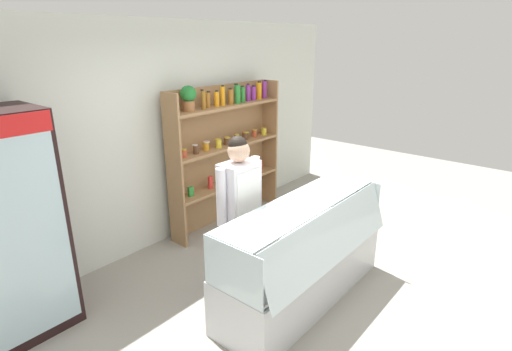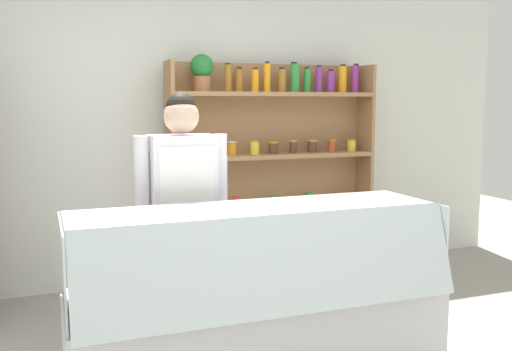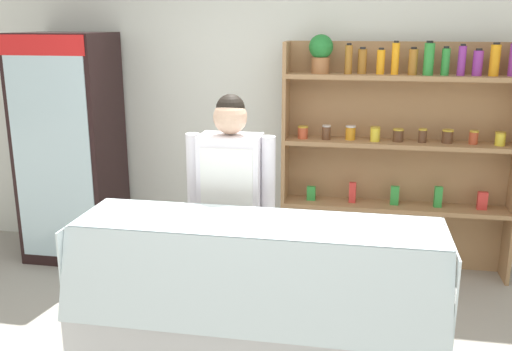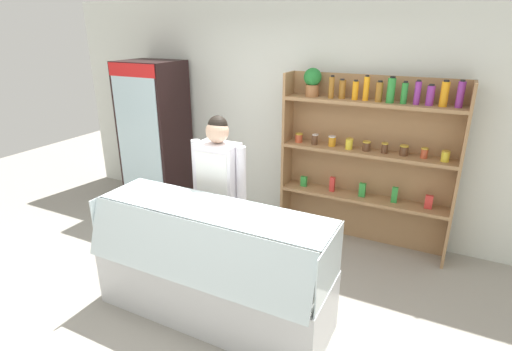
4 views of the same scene
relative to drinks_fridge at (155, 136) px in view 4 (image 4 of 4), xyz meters
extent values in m
plane|color=gray|center=(1.92, -1.66, -0.98)|extent=(12.00, 12.00, 0.00)
cube|color=silver|center=(1.92, 0.45, 0.37)|extent=(6.80, 0.10, 2.70)
cube|color=black|center=(0.00, 0.01, 0.00)|extent=(0.77, 0.64, 1.97)
cube|color=silver|center=(0.00, -0.32, 0.00)|extent=(0.69, 0.01, 1.77)
cube|color=red|center=(0.00, -0.32, 0.89)|extent=(0.73, 0.01, 0.16)
cylinder|color=purple|center=(-0.22, -0.25, -0.65)|extent=(0.07, 0.07, 0.17)
cylinder|color=red|center=(0.00, -0.25, -0.66)|extent=(0.07, 0.07, 0.14)
cylinder|color=red|center=(0.22, -0.25, -0.65)|extent=(0.06, 0.06, 0.16)
cylinder|color=purple|center=(-0.22, -0.25, -0.14)|extent=(0.07, 0.07, 0.15)
cylinder|color=#3356B2|center=(0.00, -0.25, -0.11)|extent=(0.07, 0.07, 0.20)
cylinder|color=#9E6623|center=(0.22, -0.25, -0.13)|extent=(0.05, 0.05, 0.17)
cylinder|color=red|center=(-0.24, -0.25, 0.42)|extent=(0.05, 0.05, 0.21)
cylinder|color=#2D8C38|center=(-0.08, -0.25, 0.40)|extent=(0.07, 0.07, 0.18)
cylinder|color=#3356B2|center=(0.08, -0.25, 0.42)|extent=(0.05, 0.05, 0.21)
cylinder|color=red|center=(0.24, -0.25, 0.41)|extent=(0.06, 0.06, 0.20)
cube|color=#9E754C|center=(2.79, 0.27, -0.03)|extent=(1.86, 0.02, 1.90)
cube|color=#9E754C|center=(1.87, 0.13, -0.03)|extent=(0.03, 0.28, 1.90)
cube|color=#9E754C|center=(3.70, 0.13, -0.03)|extent=(0.03, 0.28, 1.90)
cube|color=#9E754C|center=(2.79, 0.13, -0.41)|extent=(1.80, 0.28, 0.04)
cube|color=#9E754C|center=(2.79, 0.13, 0.12)|extent=(1.80, 0.28, 0.04)
cube|color=#9E754C|center=(2.79, 0.13, 0.65)|extent=(1.80, 0.28, 0.04)
cylinder|color=#996038|center=(2.14, 0.13, 0.73)|extent=(0.14, 0.14, 0.13)
sphere|color=#20732D|center=(2.14, 0.13, 0.88)|extent=(0.19, 0.19, 0.19)
cylinder|color=#9E6623|center=(2.36, 0.11, 0.78)|extent=(0.06, 0.06, 0.22)
cylinder|color=black|center=(2.36, 0.13, 0.90)|extent=(0.04, 0.04, 0.02)
cylinder|color=#9E6623|center=(2.47, 0.15, 0.77)|extent=(0.07, 0.07, 0.19)
cylinder|color=black|center=(2.47, 0.13, 0.87)|extent=(0.04, 0.04, 0.02)
cylinder|color=orange|center=(2.61, 0.14, 0.76)|extent=(0.06, 0.06, 0.19)
cylinder|color=black|center=(2.61, 0.13, 0.87)|extent=(0.04, 0.04, 0.02)
cylinder|color=orange|center=(2.72, 0.14, 0.79)|extent=(0.06, 0.06, 0.24)
cylinder|color=black|center=(2.72, 0.13, 0.92)|extent=(0.04, 0.04, 0.02)
cylinder|color=#9E6623|center=(2.86, 0.12, 0.77)|extent=(0.07, 0.07, 0.20)
cylinder|color=black|center=(2.86, 0.13, 0.87)|extent=(0.04, 0.04, 0.02)
cylinder|color=#2D8C38|center=(2.97, 0.11, 0.79)|extent=(0.08, 0.08, 0.24)
cylinder|color=black|center=(2.97, 0.13, 0.92)|extent=(0.05, 0.05, 0.02)
cylinder|color=#2D8C38|center=(3.10, 0.13, 0.77)|extent=(0.06, 0.06, 0.20)
cylinder|color=black|center=(3.10, 0.13, 0.88)|extent=(0.04, 0.04, 0.02)
cylinder|color=purple|center=(3.22, 0.13, 0.78)|extent=(0.06, 0.06, 0.22)
cylinder|color=black|center=(3.22, 0.13, 0.90)|extent=(0.04, 0.04, 0.02)
cylinder|color=purple|center=(3.33, 0.14, 0.76)|extent=(0.07, 0.07, 0.19)
cylinder|color=black|center=(3.33, 0.13, 0.87)|extent=(0.05, 0.05, 0.02)
cylinder|color=orange|center=(3.45, 0.14, 0.79)|extent=(0.08, 0.08, 0.23)
cylinder|color=black|center=(3.45, 0.13, 0.91)|extent=(0.05, 0.05, 0.02)
cylinder|color=purple|center=(3.59, 0.15, 0.79)|extent=(0.07, 0.07, 0.24)
cylinder|color=black|center=(3.59, 0.13, 0.92)|extent=(0.04, 0.04, 0.02)
cylinder|color=#BF4C2D|center=(2.02, 0.13, 0.18)|extent=(0.08, 0.08, 0.09)
cylinder|color=gold|center=(2.02, 0.13, 0.23)|extent=(0.08, 0.08, 0.01)
cylinder|color=brown|center=(2.21, 0.12, 0.19)|extent=(0.07, 0.07, 0.10)
cylinder|color=silver|center=(2.21, 0.13, 0.25)|extent=(0.07, 0.07, 0.01)
cylinder|color=orange|center=(2.40, 0.14, 0.19)|extent=(0.08, 0.08, 0.11)
cylinder|color=silver|center=(2.40, 0.13, 0.25)|extent=(0.08, 0.08, 0.01)
cylinder|color=yellow|center=(2.60, 0.12, 0.19)|extent=(0.08, 0.08, 0.10)
cylinder|color=gold|center=(2.60, 0.13, 0.25)|extent=(0.08, 0.08, 0.01)
cylinder|color=brown|center=(2.78, 0.14, 0.18)|extent=(0.08, 0.08, 0.09)
cylinder|color=gold|center=(2.78, 0.13, 0.24)|extent=(0.09, 0.09, 0.01)
cylinder|color=brown|center=(2.97, 0.14, 0.19)|extent=(0.07, 0.07, 0.10)
cylinder|color=gold|center=(2.97, 0.13, 0.24)|extent=(0.07, 0.07, 0.01)
cylinder|color=brown|center=(3.16, 0.15, 0.19)|extent=(0.09, 0.09, 0.10)
cylinder|color=gold|center=(3.16, 0.13, 0.24)|extent=(0.09, 0.09, 0.01)
cylinder|color=#BF4C2D|center=(3.36, 0.14, 0.19)|extent=(0.07, 0.07, 0.10)
cylinder|color=gold|center=(3.36, 0.13, 0.24)|extent=(0.07, 0.07, 0.01)
cylinder|color=yellow|center=(3.55, 0.12, 0.18)|extent=(0.08, 0.08, 0.09)
cylinder|color=gold|center=(3.55, 0.13, 0.24)|extent=(0.08, 0.08, 0.01)
cube|color=#2D8C38|center=(2.10, 0.13, -0.33)|extent=(0.07, 0.04, 0.12)
cube|color=red|center=(2.44, 0.13, -0.31)|extent=(0.06, 0.04, 0.17)
cube|color=#2D8C38|center=(2.79, 0.13, -0.32)|extent=(0.07, 0.04, 0.16)
cube|color=#2D8C38|center=(3.13, 0.13, -0.31)|extent=(0.06, 0.04, 0.17)
cube|color=red|center=(3.47, 0.13, -0.32)|extent=(0.08, 0.04, 0.15)
cube|color=silver|center=(1.95, -1.66, -0.71)|extent=(2.02, 0.65, 0.55)
cube|color=white|center=(1.95, -1.66, -0.41)|extent=(1.96, 0.59, 0.03)
cube|color=silver|center=(1.95, -1.96, -0.21)|extent=(1.98, 0.16, 0.47)
cube|color=silver|center=(1.95, -1.61, 0.02)|extent=(1.98, 0.49, 0.01)
cube|color=silver|center=(0.95, -1.66, -0.21)|extent=(0.01, 0.61, 0.45)
cube|color=silver|center=(2.95, -1.66, -0.21)|extent=(0.01, 0.61, 0.45)
cube|color=tan|center=(1.19, -1.58, -0.38)|extent=(0.17, 0.15, 0.04)
cube|color=white|center=(1.19, -1.77, -0.37)|extent=(0.05, 0.03, 0.02)
cube|color=tan|center=(1.57, -1.58, -0.37)|extent=(0.17, 0.14, 0.06)
cube|color=white|center=(1.57, -1.77, -0.37)|extent=(0.05, 0.03, 0.02)
cube|color=tan|center=(1.95, -1.58, -0.37)|extent=(0.16, 0.14, 0.06)
cube|color=white|center=(1.95, -1.77, -0.37)|extent=(0.05, 0.03, 0.02)
cube|color=tan|center=(2.33, -1.58, -0.37)|extent=(0.17, 0.14, 0.06)
cube|color=white|center=(2.33, -1.77, -0.37)|extent=(0.05, 0.03, 0.02)
cube|color=tan|center=(2.71, -1.58, -0.38)|extent=(0.16, 0.11, 0.05)
cube|color=white|center=(2.71, -1.77, -0.37)|extent=(0.05, 0.03, 0.02)
cylinder|color=#C1706B|center=(1.12, -1.76, -0.34)|extent=(0.18, 0.14, 0.12)
cylinder|color=#C1706B|center=(1.34, -1.76, -0.33)|extent=(0.18, 0.14, 0.13)
cylinder|color=tan|center=(1.56, -1.76, -0.33)|extent=(0.19, 0.16, 0.13)
cylinder|color=white|center=(2.46, -1.74, -0.29)|extent=(0.07, 0.07, 0.21)
cylinder|color=white|center=(2.56, -1.74, -0.28)|extent=(0.07, 0.07, 0.23)
cylinder|color=#2D2D38|center=(1.59, -1.08, -0.61)|extent=(0.13, 0.13, 0.75)
cylinder|color=#2D2D38|center=(1.77, -1.08, -0.61)|extent=(0.13, 0.13, 0.75)
cube|color=white|center=(1.68, -1.08, 0.08)|extent=(0.39, 0.24, 0.62)
cube|color=white|center=(1.68, -1.20, -0.25)|extent=(0.33, 0.01, 1.16)
cylinder|color=white|center=(1.43, -1.08, 0.11)|extent=(0.09, 0.09, 0.56)
cylinder|color=white|center=(1.93, -1.08, 0.11)|extent=(0.09, 0.09, 0.56)
sphere|color=#D8AD8E|center=(1.68, -1.08, 0.50)|extent=(0.21, 0.21, 0.21)
sphere|color=black|center=(1.68, -1.07, 0.55)|extent=(0.18, 0.18, 0.18)
camera|label=1|loc=(-0.97, -3.50, 1.49)|focal=28.00mm
camera|label=2|loc=(0.88, -4.45, 0.58)|focal=40.00mm
camera|label=3|loc=(2.46, -4.49, 1.07)|focal=40.00mm
camera|label=4|loc=(3.58, -4.05, 1.39)|focal=28.00mm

